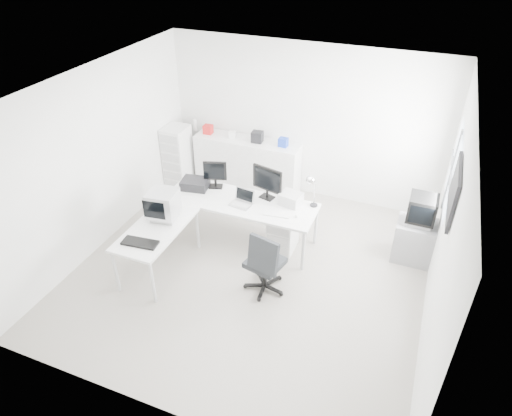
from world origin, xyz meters
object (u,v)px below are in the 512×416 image
at_px(lcd_monitor_large, 267,183).
at_px(sideboard, 247,164).
at_px(crt_monitor, 163,205).
at_px(drawer_pedestal, 283,232).
at_px(filing_cabinet, 178,157).
at_px(laser_printer, 291,199).
at_px(tv_cabinet, 414,241).
at_px(main_desk, 241,221).
at_px(office_chair, 265,260).
at_px(side_desk, 159,248).
at_px(crt_tv, 422,211).
at_px(lcd_monitor_small, 215,174).
at_px(inkjet_printer, 195,184).
at_px(laptop, 241,199).

height_order(lcd_monitor_large, sideboard, lcd_monitor_large).
bearing_deg(sideboard, crt_monitor, -96.92).
bearing_deg(drawer_pedestal, filing_cabinet, 155.23).
xyz_separation_m(laser_printer, tv_cabinet, (1.91, 0.33, -0.51)).
relative_size(main_desk, filing_cabinet, 2.01).
bearing_deg(tv_cabinet, filing_cabinet, 171.53).
height_order(office_chair, sideboard, office_chair).
distance_m(side_desk, crt_tv, 3.91).
bearing_deg(sideboard, lcd_monitor_small, -89.89).
bearing_deg(tv_cabinet, lcd_monitor_small, -174.60).
bearing_deg(office_chair, sideboard, 131.01).
xyz_separation_m(drawer_pedestal, inkjet_printer, (-1.55, 0.05, 0.53)).
distance_m(side_desk, lcd_monitor_large, 1.92).
height_order(crt_tv, sideboard, crt_tv).
bearing_deg(lcd_monitor_small, crt_monitor, -123.43).
height_order(inkjet_printer, lcd_monitor_large, lcd_monitor_large).
distance_m(side_desk, office_chair, 1.63).
bearing_deg(main_desk, laser_printer, 16.35).
distance_m(main_desk, office_chair, 1.22).
bearing_deg(laser_printer, sideboard, 143.77).
xyz_separation_m(side_desk, filing_cabinet, (-0.99, 2.32, 0.22)).
relative_size(main_desk, drawer_pedestal, 4.00).
bearing_deg(crt_monitor, drawer_pedestal, 22.66).
relative_size(lcd_monitor_small, laptop, 1.33).
distance_m(laser_printer, crt_monitor, 1.93).
bearing_deg(office_chair, crt_tv, 51.67).
height_order(main_desk, office_chair, office_chair).
height_order(office_chair, crt_tv, crt_tv).
distance_m(office_chair, filing_cabinet, 3.39).
bearing_deg(drawer_pedestal, crt_tv, 14.42).
height_order(side_desk, drawer_pedestal, side_desk).
bearing_deg(lcd_monitor_small, sideboard, 71.93).
xyz_separation_m(tv_cabinet, crt_tv, (0.00, 0.00, 0.55)).
distance_m(laser_printer, sideboard, 1.93).
xyz_separation_m(main_desk, side_desk, (-0.85, -1.10, 0.00)).
xyz_separation_m(main_desk, laser_printer, (0.75, 0.22, 0.47)).
bearing_deg(side_desk, tv_cabinet, 25.24).
bearing_deg(sideboard, tv_cabinet, -18.06).
bearing_deg(tv_cabinet, office_chair, -141.79).
xyz_separation_m(laser_printer, office_chair, (0.02, -1.15, -0.32)).
bearing_deg(main_desk, lcd_monitor_small, 155.56).
relative_size(lcd_monitor_small, crt_tv, 0.94).
height_order(crt_monitor, sideboard, crt_monitor).
relative_size(lcd_monitor_small, crt_monitor, 0.97).
xyz_separation_m(lcd_monitor_small, crt_monitor, (-0.30, -1.10, 0.01)).
bearing_deg(lcd_monitor_large, main_desk, -130.55).
bearing_deg(drawer_pedestal, office_chair, -85.98).
relative_size(inkjet_printer, filing_cabinet, 0.36).
xyz_separation_m(drawer_pedestal, laser_printer, (0.05, 0.17, 0.54)).
bearing_deg(inkjet_printer, office_chair, -42.30).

